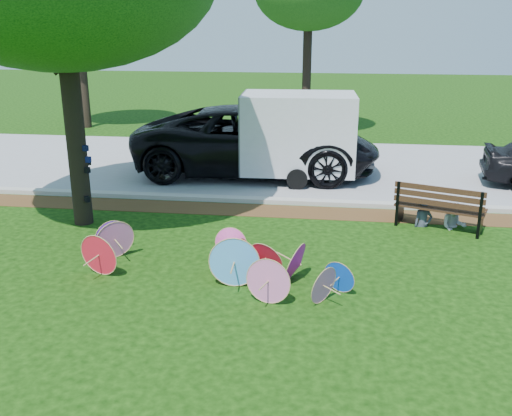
{
  "coord_description": "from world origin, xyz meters",
  "views": [
    {
      "loc": [
        1.95,
        -9.21,
        4.63
      ],
      "look_at": [
        0.5,
        2.0,
        0.9
      ],
      "focal_mm": 40.0,
      "sensor_mm": 36.0,
      "label": 1
    }
  ],
  "objects": [
    {
      "name": "person_right",
      "position": [
        4.94,
        3.86,
        0.61
      ],
      "size": [
        0.61,
        0.48,
        1.22
      ],
      "primitive_type": "imported",
      "rotation": [
        0.0,
        0.0,
        -0.03
      ],
      "color": "silver",
      "rests_on": "ground"
    },
    {
      "name": "cargo_trailer",
      "position": [
        1.05,
        7.61,
        1.45
      ],
      "size": [
        3.36,
        2.21,
        2.9
      ],
      "primitive_type": "cube",
      "rotation": [
        0.0,
        0.0,
        0.04
      ],
      "color": "silver",
      "rests_on": "ground"
    },
    {
      "name": "street",
      "position": [
        0.0,
        9.35,
        0.01
      ],
      "size": [
        90.0,
        8.0,
        0.01
      ],
      "primitive_type": "cube",
      "color": "gray",
      "rests_on": "ground"
    },
    {
      "name": "mulch_strip",
      "position": [
        0.0,
        4.5,
        0.01
      ],
      "size": [
        90.0,
        1.0,
        0.01
      ],
      "primitive_type": "cube",
      "color": "#472D16",
      "rests_on": "ground"
    },
    {
      "name": "curb",
      "position": [
        0.0,
        5.2,
        0.06
      ],
      "size": [
        90.0,
        0.3,
        0.12
      ],
      "primitive_type": "cube",
      "color": "#B7B5AD",
      "rests_on": "ground"
    },
    {
      "name": "person_left",
      "position": [
        4.24,
        3.86,
        0.62
      ],
      "size": [
        0.52,
        0.41,
        1.24
      ],
      "primitive_type": "imported",
      "rotation": [
        0.0,
        0.0,
        0.28
      ],
      "color": "#3A434F",
      "rests_on": "ground"
    },
    {
      "name": "parasol_pile",
      "position": [
        -0.02,
        0.49,
        0.39
      ],
      "size": [
        5.34,
        2.38,
        0.95
      ],
      "color": "#E54AAA",
      "rests_on": "ground"
    },
    {
      "name": "ground",
      "position": [
        0.0,
        0.0,
        0.0
      ],
      "size": [
        90.0,
        90.0,
        0.0
      ],
      "primitive_type": "plane",
      "color": "black",
      "rests_on": "ground"
    },
    {
      "name": "black_van",
      "position": [
        -0.27,
        8.21,
        1.05
      ],
      "size": [
        7.7,
        3.81,
        2.1
      ],
      "primitive_type": "imported",
      "rotation": [
        0.0,
        0.0,
        1.61
      ],
      "color": "black",
      "rests_on": "ground"
    },
    {
      "name": "park_bench",
      "position": [
        4.59,
        3.81,
        0.53
      ],
      "size": [
        2.19,
        1.44,
        1.07
      ],
      "primitive_type": null,
      "rotation": [
        0.0,
        0.0,
        -0.36
      ],
      "color": "black",
      "rests_on": "ground"
    }
  ]
}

